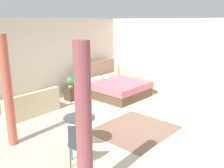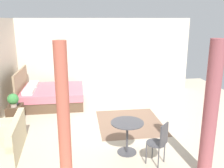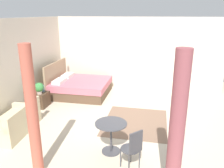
% 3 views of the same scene
% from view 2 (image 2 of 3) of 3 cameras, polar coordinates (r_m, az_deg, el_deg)
% --- Properties ---
extents(ground_plane, '(9.06, 9.78, 0.02)m').
position_cam_2_polar(ground_plane, '(7.21, 1.16, -8.41)').
color(ground_plane, beige).
extents(wall_right, '(0.12, 6.78, 2.88)m').
position_cam_2_polar(wall_right, '(9.73, -1.61, 6.60)').
color(wall_right, beige).
rests_on(wall_right, ground).
extents(area_rug, '(2.00, 1.77, 0.01)m').
position_cam_2_polar(area_rug, '(7.04, 4.14, -8.91)').
color(area_rug, '#7F604C').
rests_on(area_rug, ground).
extents(bed, '(1.89, 2.07, 1.23)m').
position_cam_2_polar(bed, '(8.62, -14.04, -2.62)').
color(bed, brown).
rests_on(bed, ground).
extents(couch, '(1.59, 0.88, 0.76)m').
position_cam_2_polar(couch, '(5.94, -23.88, -12.27)').
color(couch, beige).
rests_on(couch, ground).
extents(nightstand, '(0.54, 0.39, 0.48)m').
position_cam_2_polar(nightstand, '(7.51, -21.59, -6.46)').
color(nightstand, '#473323').
rests_on(nightstand, ground).
extents(potted_plant, '(0.30, 0.30, 0.38)m').
position_cam_2_polar(potted_plant, '(7.27, -22.05, -3.39)').
color(potted_plant, tan).
rests_on(potted_plant, nightstand).
extents(vase, '(0.12, 0.12, 0.22)m').
position_cam_2_polar(vase, '(7.50, -21.54, -3.61)').
color(vase, slate).
rests_on(vase, nightstand).
extents(balcony_table, '(0.71, 0.71, 0.72)m').
position_cam_2_polar(balcony_table, '(5.37, 3.55, -10.97)').
color(balcony_table, '#3F3F44').
rests_on(balcony_table, ground).
extents(cafe_chair_near_window, '(0.55, 0.55, 0.89)m').
position_cam_2_polar(cafe_chair_near_window, '(5.03, 11.10, -12.75)').
color(cafe_chair_near_window, '#3F3F44').
rests_on(cafe_chair_near_window, ground).
extents(curtain_left, '(0.25, 0.25, 2.54)m').
position_cam_2_polar(curtain_left, '(4.66, 21.97, -5.96)').
color(curtain_left, '#994C51').
rests_on(curtain_left, ground).
extents(curtain_right, '(0.21, 0.21, 2.54)m').
position_cam_2_polar(curtain_right, '(4.08, -11.19, -8.08)').
color(curtain_right, '#C15B47').
rests_on(curtain_right, ground).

